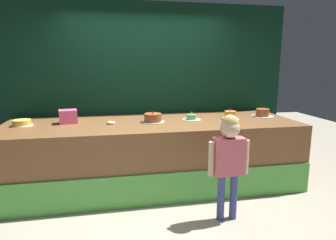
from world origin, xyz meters
name	(u,v)px	position (x,y,z in m)	size (l,w,h in m)	color
ground_plane	(161,205)	(0.00, 0.00, 0.00)	(12.00, 12.00, 0.00)	#ADA38E
stage_platform	(153,154)	(0.00, 0.65, 0.46)	(4.04, 1.33, 0.92)	brown
curtain_backdrop	(146,88)	(0.00, 1.41, 1.33)	(4.68, 0.08, 2.67)	black
child_figure	(229,153)	(0.67, -0.46, 0.77)	(0.46, 0.21, 1.19)	#3F4C8C
pink_box	(68,117)	(-1.14, 0.80, 1.01)	(0.23, 0.19, 0.18)	#F95B98
donut	(111,123)	(-0.57, 0.63, 0.94)	(0.11, 0.11, 0.03)	beige
cake_far_left	(22,123)	(-1.72, 0.73, 0.96)	(0.27, 0.27, 0.08)	white
cake_left	(153,118)	(0.00, 0.64, 0.98)	(0.33, 0.33, 0.15)	silver
cake_center	(192,118)	(0.57, 0.70, 0.95)	(0.27, 0.27, 0.14)	silver
cake_right	(230,115)	(1.14, 0.65, 0.98)	(0.26, 0.26, 0.15)	silver
cake_far_right	(262,113)	(1.72, 0.75, 0.97)	(0.33, 0.33, 0.12)	white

